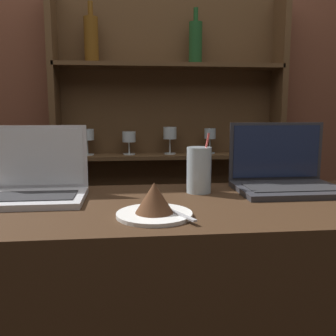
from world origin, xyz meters
TOP-DOWN VIEW (x-y plane):
  - back_wall at (0.00, 1.30)m, footprint 7.00×0.06m
  - back_shelf at (0.14, 1.22)m, footprint 1.19×0.18m
  - laptop_near at (-0.37, 0.38)m, footprint 0.32×0.23m
  - laptop_far at (0.46, 0.43)m, footprint 0.34×0.25m
  - cake_plate at (-0.01, 0.15)m, footprint 0.20×0.20m
  - water_glass at (0.16, 0.41)m, footprint 0.08×0.08m

SIDE VIEW (x-z plane):
  - back_shelf at x=0.14m, z-range 0.04..1.89m
  - cake_plate at x=-0.01m, z-range 0.98..1.07m
  - laptop_far at x=0.46m, z-range 0.92..1.15m
  - laptop_near at x=-0.37m, z-range 0.93..1.15m
  - water_glass at x=0.16m, z-range 0.97..1.16m
  - back_wall at x=0.00m, z-range 0.00..2.70m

